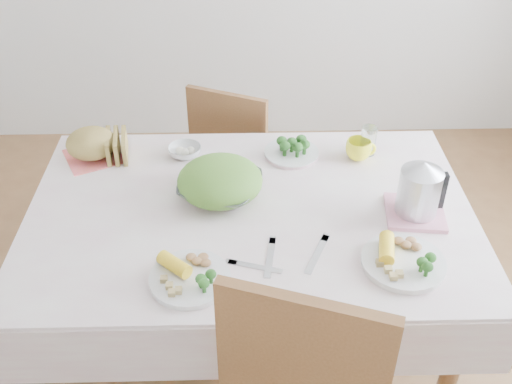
{
  "coord_description": "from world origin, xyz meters",
  "views": [
    {
      "loc": [
        -0.02,
        -1.59,
        2.01
      ],
      "look_at": [
        0.02,
        0.02,
        0.82
      ],
      "focal_mm": 42.0,
      "sensor_mm": 36.0,
      "label": 1
    }
  ],
  "objects_px": {
    "dining_table": "(251,291)",
    "dinner_plate_left": "(190,278)",
    "chair_far": "(244,152)",
    "dinner_plate_right": "(403,263)",
    "salad_bowl": "(220,188)",
    "electric_kettle": "(420,185)",
    "yellow_mug": "(358,150)"
  },
  "relations": [
    {
      "from": "dining_table",
      "to": "dinner_plate_left",
      "type": "bearing_deg",
      "value": -118.37
    },
    {
      "from": "dining_table",
      "to": "chair_far",
      "type": "bearing_deg",
      "value": 91.22
    },
    {
      "from": "dinner_plate_left",
      "to": "dinner_plate_right",
      "type": "distance_m",
      "value": 0.64
    },
    {
      "from": "salad_bowl",
      "to": "dinner_plate_left",
      "type": "bearing_deg",
      "value": -100.84
    },
    {
      "from": "chair_far",
      "to": "electric_kettle",
      "type": "height_order",
      "value": "electric_kettle"
    },
    {
      "from": "dining_table",
      "to": "dinner_plate_right",
      "type": "relative_size",
      "value": 5.53
    },
    {
      "from": "chair_far",
      "to": "electric_kettle",
      "type": "bearing_deg",
      "value": 147.05
    },
    {
      "from": "electric_kettle",
      "to": "dining_table",
      "type": "bearing_deg",
      "value": -167.09
    },
    {
      "from": "dinner_plate_right",
      "to": "yellow_mug",
      "type": "relative_size",
      "value": 2.58
    },
    {
      "from": "yellow_mug",
      "to": "dinner_plate_right",
      "type": "bearing_deg",
      "value": -86.01
    },
    {
      "from": "salad_bowl",
      "to": "yellow_mug",
      "type": "xyz_separation_m",
      "value": [
        0.51,
        0.23,
        0.01
      ]
    },
    {
      "from": "dinner_plate_right",
      "to": "salad_bowl",
      "type": "bearing_deg",
      "value": 146.86
    },
    {
      "from": "electric_kettle",
      "to": "dinner_plate_left",
      "type": "bearing_deg",
      "value": -140.88
    },
    {
      "from": "dining_table",
      "to": "electric_kettle",
      "type": "xyz_separation_m",
      "value": [
        0.55,
        -0.04,
        0.51
      ]
    },
    {
      "from": "chair_far",
      "to": "electric_kettle",
      "type": "distance_m",
      "value": 1.12
    },
    {
      "from": "dining_table",
      "to": "salad_bowl",
      "type": "distance_m",
      "value": 0.44
    },
    {
      "from": "chair_far",
      "to": "electric_kettle",
      "type": "xyz_separation_m",
      "value": [
        0.56,
        -0.87,
        0.42
      ]
    },
    {
      "from": "chair_far",
      "to": "yellow_mug",
      "type": "xyz_separation_m",
      "value": [
        0.43,
        -0.52,
        0.34
      ]
    },
    {
      "from": "salad_bowl",
      "to": "dinner_plate_right",
      "type": "bearing_deg",
      "value": -33.14
    },
    {
      "from": "dinner_plate_right",
      "to": "chair_far",
      "type": "bearing_deg",
      "value": 113.0
    },
    {
      "from": "electric_kettle",
      "to": "dinner_plate_right",
      "type": "bearing_deg",
      "value": -94.0
    },
    {
      "from": "dining_table",
      "to": "electric_kettle",
      "type": "bearing_deg",
      "value": -4.16
    },
    {
      "from": "chair_far",
      "to": "dinner_plate_right",
      "type": "height_order",
      "value": "chair_far"
    },
    {
      "from": "salad_bowl",
      "to": "dinner_plate_right",
      "type": "height_order",
      "value": "salad_bowl"
    },
    {
      "from": "dining_table",
      "to": "dinner_plate_left",
      "type": "relative_size",
      "value": 5.87
    },
    {
      "from": "dining_table",
      "to": "dinner_plate_left",
      "type": "xyz_separation_m",
      "value": [
        -0.18,
        -0.33,
        0.4
      ]
    },
    {
      "from": "electric_kettle",
      "to": "chair_far",
      "type": "bearing_deg",
      "value": 140.17
    },
    {
      "from": "dinner_plate_left",
      "to": "yellow_mug",
      "type": "relative_size",
      "value": 2.43
    },
    {
      "from": "chair_far",
      "to": "dinner_plate_right",
      "type": "relative_size",
      "value": 3.39
    },
    {
      "from": "dining_table",
      "to": "chair_far",
      "type": "height_order",
      "value": "chair_far"
    },
    {
      "from": "chair_far",
      "to": "electric_kettle",
      "type": "relative_size",
      "value": 4.47
    },
    {
      "from": "salad_bowl",
      "to": "electric_kettle",
      "type": "xyz_separation_m",
      "value": [
        0.65,
        -0.12,
        0.09
      ]
    }
  ]
}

